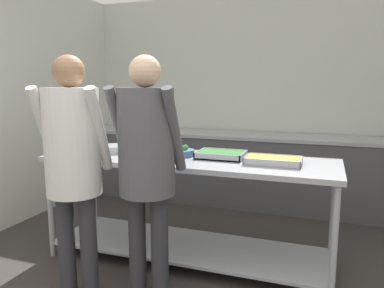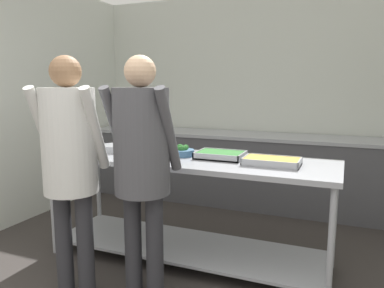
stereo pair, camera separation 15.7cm
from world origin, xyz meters
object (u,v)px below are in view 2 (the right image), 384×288
Objects in this scene: sauce_pan at (116,148)px; serving_tray_vegetables at (221,155)px; broccoli_bowl at (183,152)px; guest_serving_left at (142,154)px; guest_serving_right at (70,153)px; plate_stack at (159,149)px; serving_tray_roast at (272,162)px.

sauce_pan is 0.98m from serving_tray_vegetables.
broccoli_bowl is 0.12× the size of guest_serving_left.
sauce_pan is at bearing 103.21° from guest_serving_right.
guest_serving_left is (0.02, -0.71, 0.10)m from broccoli_bowl.
plate_stack is 1.06m from serving_tray_roast.
serving_tray_roast is 0.25× the size of guest_serving_right.
plate_stack is at bearing 20.41° from sauce_pan.
sauce_pan is at bearing -159.59° from plate_stack.
serving_tray_roast is at bearing -12.97° from serving_tray_vegetables.
guest_serving_right is at bearing -159.94° from guest_serving_left.
guest_serving_left is (0.66, -0.67, 0.11)m from sauce_pan.
broccoli_bowl is at bearing 174.79° from serving_tray_roast.
serving_tray_vegetables and serving_tray_roast have the same top height.
serving_tray_vegetables is at bearing 4.31° from sauce_pan.
guest_serving_left is (-0.75, -0.64, 0.12)m from serving_tray_roast.
serving_tray_vegetables is 0.23× the size of guest_serving_left.
plate_stack reaches higher than serving_tray_roast.
broccoli_bowl reaches higher than serving_tray_roast.
sauce_pan is at bearing -176.25° from broccoli_bowl.
sauce_pan is 0.64m from broccoli_bowl.
broccoli_bowl is at bearing -19.46° from plate_stack.
broccoli_bowl is 0.47× the size of serving_tray_roast.
guest_serving_right reaches higher than serving_tray_roast.
serving_tray_roast is at bearing 40.42° from guest_serving_left.
broccoli_bowl is at bearing 3.75° from sauce_pan.
sauce_pan is 0.95m from guest_serving_left.
broccoli_bowl is 0.33m from serving_tray_vegetables.
guest_serving_right is (-0.45, -0.88, 0.11)m from broccoli_bowl.
sauce_pan is 1.03× the size of serving_tray_vegetables.
guest_serving_right is at bearing -100.10° from plate_stack.
guest_serving_left is at bearing -112.86° from serving_tray_vegetables.
broccoli_bowl is at bearing -174.60° from serving_tray_vegetables.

